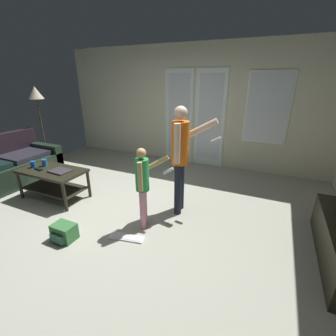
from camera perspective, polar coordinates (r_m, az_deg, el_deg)
The scene contains 13 objects.
ground_plane at distance 3.62m, azimuth -11.29°, elevation -10.98°, with size 6.21×5.37×0.02m, color #9B9B8B.
wall_back_with_doors at distance 5.43m, azimuth 5.19°, elevation 14.58°, with size 6.21×0.09×2.62m.
leather_couch at distance 5.32m, azimuth -35.29°, elevation -0.28°, with size 0.89×1.91×0.88m.
coffee_table at distance 4.27m, azimuth -26.27°, elevation -2.06°, with size 1.08×0.58×0.50m.
person_adult at distance 3.24m, azimuth 3.20°, elevation 3.98°, with size 0.63×0.48×1.55m.
person_child at distance 2.99m, azimuth -6.07°, elevation -3.22°, with size 0.42×0.40×1.10m.
floor_lamp at distance 5.99m, azimuth -29.51°, elevation 14.62°, with size 0.32×0.32×1.73m.
backpack at distance 3.26m, azimuth -24.08°, elevation -14.14°, with size 0.28×0.24×0.21m.
loose_keyboard at distance 3.11m, azimuth -10.10°, elevation -16.35°, with size 0.46×0.21×0.02m.
laptop_closed at distance 4.07m, azimuth -24.84°, elevation -0.67°, with size 0.33×0.24×0.02m, color #363237.
cup_near_edge at distance 4.44m, azimuth -27.94°, elevation 1.15°, with size 0.08×0.08×0.11m, color #235696.
cup_by_laptop at distance 4.47m, azimuth -30.08°, elevation 0.80°, with size 0.08×0.08×0.11m, color #184D97.
tv_remote_black at distance 4.32m, azimuth -29.09°, elevation -0.24°, with size 0.17×0.05×0.02m, color black.
Camera 1 is at (1.89, -2.43, 1.88)m, focal length 24.94 mm.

